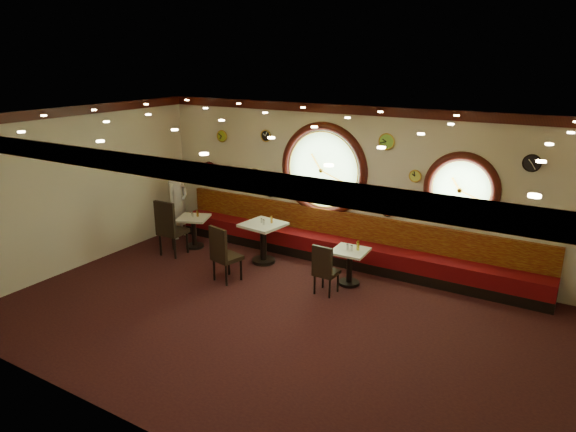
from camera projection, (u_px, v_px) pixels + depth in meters
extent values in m
cube|color=black|center=(271.00, 317.00, 8.45)|extent=(9.00, 6.00, 0.00)
cube|color=gold|center=(268.00, 121.00, 7.49)|extent=(9.00, 6.00, 0.02)
cube|color=beige|center=(350.00, 185.00, 10.43)|extent=(9.00, 0.02, 3.20)
cube|color=beige|center=(118.00, 299.00, 5.51)|extent=(9.00, 0.02, 3.20)
cube|color=beige|center=(79.00, 188.00, 10.18)|extent=(0.02, 6.00, 3.20)
cube|color=black|center=(351.00, 110.00, 9.94)|extent=(9.00, 0.10, 0.18)
cube|color=black|center=(107.00, 160.00, 5.10)|extent=(9.00, 0.10, 0.18)
cube|color=black|center=(72.00, 111.00, 9.70)|extent=(0.10, 6.00, 0.18)
cube|color=black|center=(342.00, 258.00, 10.64)|extent=(8.00, 0.55, 0.20)
cube|color=#56070B|center=(342.00, 247.00, 10.57)|extent=(8.00, 0.55, 0.30)
cube|color=#5B0D07|center=(347.00, 225.00, 10.63)|extent=(8.00, 0.10, 0.55)
cylinder|color=#80B26B|center=(324.00, 170.00, 10.64)|extent=(1.66, 0.02, 1.66)
torus|color=black|center=(323.00, 170.00, 10.63)|extent=(1.98, 0.18, 1.98)
torus|color=gold|center=(323.00, 170.00, 10.61)|extent=(1.61, 0.03, 1.61)
cylinder|color=#80B26B|center=(461.00, 189.00, 9.28)|extent=(1.10, 0.02, 1.10)
torus|color=black|center=(461.00, 189.00, 9.27)|extent=(1.38, 0.18, 1.38)
torus|color=gold|center=(461.00, 190.00, 9.25)|extent=(1.09, 0.03, 1.09)
cylinder|color=#86CB3F|center=(387.00, 142.00, 9.74)|extent=(0.30, 0.03, 0.30)
cylinder|color=#A3BB25|center=(222.00, 136.00, 11.74)|extent=(0.26, 0.03, 0.26)
cylinder|color=gold|center=(255.00, 177.00, 11.55)|extent=(0.36, 0.03, 0.36)
cylinder|color=black|center=(266.00, 136.00, 11.12)|extent=(0.24, 0.03, 0.24)
cylinder|color=silver|center=(540.00, 220.00, 8.70)|extent=(0.34, 0.03, 0.34)
cylinder|color=#C7D446|center=(415.00, 176.00, 9.63)|extent=(0.22, 0.03, 0.22)
cylinder|color=black|center=(532.00, 163.00, 8.54)|extent=(0.28, 0.03, 0.28)
cylinder|color=red|center=(210.00, 169.00, 12.17)|extent=(0.32, 0.03, 0.32)
cylinder|color=white|center=(270.00, 192.00, 11.44)|extent=(0.20, 0.03, 0.20)
cylinder|color=red|center=(388.00, 210.00, 10.10)|extent=(0.24, 0.03, 0.24)
cylinder|color=black|center=(195.00, 246.00, 11.52)|extent=(0.40, 0.40, 0.06)
cylinder|color=black|center=(194.00, 232.00, 11.42)|extent=(0.11, 0.11, 0.64)
cube|color=white|center=(193.00, 218.00, 11.32)|extent=(0.84, 0.84, 0.05)
cylinder|color=black|center=(264.00, 261.00, 10.67)|extent=(0.49, 0.49, 0.07)
cylinder|color=black|center=(263.00, 243.00, 10.56)|extent=(0.13, 0.13, 0.77)
cube|color=white|center=(263.00, 225.00, 10.44)|extent=(0.86, 0.86, 0.06)
cylinder|color=black|center=(349.00, 283.00, 9.65)|extent=(0.39, 0.39, 0.05)
cylinder|color=black|center=(349.00, 267.00, 9.55)|extent=(0.11, 0.11, 0.62)
cube|color=white|center=(350.00, 251.00, 9.46)|extent=(0.65, 0.65, 0.04)
cube|color=black|center=(173.00, 232.00, 10.97)|extent=(0.53, 0.53, 0.09)
cube|color=black|center=(165.00, 217.00, 10.67)|extent=(0.52, 0.09, 0.67)
cube|color=black|center=(227.00, 258.00, 9.69)|extent=(0.55, 0.55, 0.08)
cube|color=black|center=(218.00, 243.00, 9.45)|extent=(0.46, 0.16, 0.60)
cube|color=black|center=(326.00, 273.00, 9.18)|extent=(0.41, 0.41, 0.07)
cube|color=black|center=(322.00, 261.00, 8.96)|extent=(0.40, 0.07, 0.51)
cylinder|color=silver|center=(192.00, 213.00, 11.40)|extent=(0.04, 0.04, 0.10)
cylinder|color=#BABBBF|center=(261.00, 221.00, 10.45)|extent=(0.04, 0.04, 0.10)
cylinder|color=silver|center=(347.00, 247.00, 9.45)|extent=(0.04, 0.04, 0.11)
cylinder|color=silver|center=(193.00, 215.00, 11.31)|extent=(0.03, 0.03, 0.09)
cylinder|color=silver|center=(264.00, 222.00, 10.33)|extent=(0.04, 0.04, 0.11)
cylinder|color=silver|center=(352.00, 248.00, 9.39)|extent=(0.04, 0.04, 0.11)
cylinder|color=#C38B2E|center=(198.00, 213.00, 11.34)|extent=(0.05, 0.05, 0.15)
cylinder|color=gold|center=(272.00, 219.00, 10.43)|extent=(0.05, 0.05, 0.15)
cylinder|color=yellow|center=(358.00, 245.00, 9.42)|extent=(0.06, 0.06, 0.18)
imported|color=silver|center=(177.00, 201.00, 11.95)|extent=(0.47, 0.66, 1.72)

